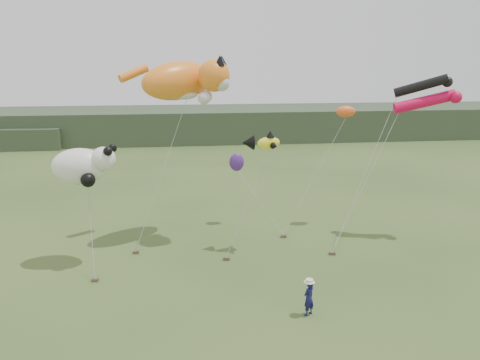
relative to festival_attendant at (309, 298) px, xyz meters
name	(u,v)px	position (x,y,z in m)	size (l,w,h in m)	color
ground	(265,306)	(-1.64, 0.92, -0.76)	(120.00, 120.00, 0.00)	#385123
headland	(183,125)	(-4.75, 45.61, 1.17)	(90.00, 13.00, 4.00)	#2D3D28
festival_attendant	(309,298)	(0.00, 0.00, 0.00)	(0.55, 0.36, 1.51)	#131349
sandbag_anchors	(219,255)	(-3.18, 6.40, -0.68)	(12.49, 4.72, 0.16)	brown
cat_kite	(186,80)	(-4.62, 9.83, 8.37)	(6.21, 4.54, 2.68)	orange
fish_kite	(261,142)	(-0.80, 7.33, 5.22)	(2.06, 1.39, 1.07)	yellow
tube_kites	(428,95)	(8.94, 8.37, 7.55)	(3.62, 1.97, 2.27)	black
panda_kite	(84,166)	(-9.87, 6.71, 4.34)	(3.24, 2.09, 2.01)	white
misc_kites	(287,139)	(1.56, 11.35, 4.73)	(7.75, 1.40, 4.08)	#F95C22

